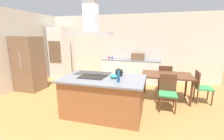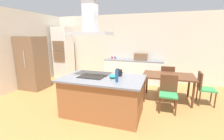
{
  "view_description": "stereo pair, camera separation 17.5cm",
  "coord_description": "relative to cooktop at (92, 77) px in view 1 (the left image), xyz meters",
  "views": [
    {
      "loc": [
        1.1,
        -3.25,
        1.85
      ],
      "look_at": [
        0.1,
        0.4,
        1.0
      ],
      "focal_mm": 24.76,
      "sensor_mm": 36.0,
      "label": 1
    },
    {
      "loc": [
        1.27,
        -3.2,
        1.85
      ],
      "look_at": [
        0.1,
        0.4,
        1.0
      ],
      "focal_mm": 24.76,
      "sensor_mm": 36.0,
      "label": 2
    }
  ],
  "objects": [
    {
      "name": "chair_facing_back_wall",
      "position": [
        1.75,
        2.01,
        -0.4
      ],
      "size": [
        0.42,
        0.42,
        0.89
      ],
      "color": "#33934C",
      "rests_on": "ground"
    },
    {
      "name": "mixing_bowl",
      "position": [
        0.51,
        0.01,
        0.04
      ],
      "size": [
        0.16,
        0.16,
        0.09
      ],
      "primitive_type": "ellipsoid",
      "color": "teal",
      "rests_on": "kitchen_island"
    },
    {
      "name": "countertop_microwave",
      "position": [
        0.76,
        2.88,
        0.13
      ],
      "size": [
        0.5,
        0.38,
        0.28
      ],
      "primitive_type": "cube",
      "color": "brown",
      "rests_on": "back_counter"
    },
    {
      "name": "range_hood",
      "position": [
        0.0,
        0.0,
        1.2
      ],
      "size": [
        0.9,
        0.55,
        0.78
      ],
      "color": "#ADADB2"
    },
    {
      "name": "wall_oven_stack",
      "position": [
        -2.63,
        2.65,
        0.2
      ],
      "size": [
        0.7,
        0.66,
        2.2
      ],
      "color": "white",
      "rests_on": "ground"
    },
    {
      "name": "chair_at_right_end",
      "position": [
        2.67,
        1.34,
        -0.4
      ],
      "size": [
        0.42,
        0.42,
        0.89
      ],
      "color": "#33934C",
      "rests_on": "ground"
    },
    {
      "name": "wall_left",
      "position": [
        -3.18,
        1.0,
        0.44
      ],
      "size": [
        0.1,
        8.8,
        2.7
      ],
      "primitive_type": "cube",
      "color": "beige",
      "rests_on": "ground"
    },
    {
      "name": "chair_facing_island",
      "position": [
        1.75,
        0.68,
        -0.4
      ],
      "size": [
        0.42,
        0.42,
        0.89
      ],
      "color": "#33934C",
      "rests_on": "ground"
    },
    {
      "name": "cooktop",
      "position": [
        0.0,
        0.0,
        0.0
      ],
      "size": [
        0.6,
        0.44,
        0.01
      ],
      "primitive_type": "cube",
      "color": "black",
      "rests_on": "kitchen_island"
    },
    {
      "name": "wall_back",
      "position": [
        0.27,
        3.25,
        0.44
      ],
      "size": [
        7.2,
        0.1,
        2.7
      ],
      "primitive_type": "cube",
      "color": "beige",
      "rests_on": "ground"
    },
    {
      "name": "dining_table",
      "position": [
        1.75,
        1.34,
        -0.24
      ],
      "size": [
        1.4,
        0.9,
        0.75
      ],
      "color": "#59331E",
      "rests_on": "ground"
    },
    {
      "name": "ground",
      "position": [
        0.27,
        1.5,
        -0.91
      ],
      "size": [
        16.0,
        16.0,
        0.0
      ],
      "primitive_type": "plane",
      "color": "#AD753D"
    },
    {
      "name": "coffee_mug_blue",
      "position": [
        -0.32,
        2.93,
        0.04
      ],
      "size": [
        0.08,
        0.08,
        0.09
      ],
      "primitive_type": "cylinder",
      "color": "#2D56B2",
      "rests_on": "back_counter"
    },
    {
      "name": "kitchen_island",
      "position": [
        0.27,
        0.0,
        -0.45
      ],
      "size": [
        1.89,
        1.15,
        0.9
      ],
      "color": "#995B33",
      "rests_on": "ground"
    },
    {
      "name": "back_counter",
      "position": [
        0.47,
        2.88,
        -0.46
      ],
      "size": [
        2.31,
        0.62,
        0.9
      ],
      "color": "white",
      "rests_on": "ground"
    },
    {
      "name": "tea_kettle",
      "position": [
        0.58,
        0.26,
        0.07
      ],
      "size": [
        0.22,
        0.17,
        0.18
      ],
      "color": "black",
      "rests_on": "kitchen_island"
    },
    {
      "name": "olive_oil_bottle",
      "position": [
        0.68,
        -0.24,
        0.12
      ],
      "size": [
        0.06,
        0.06,
        0.29
      ],
      "color": "navy",
      "rests_on": "kitchen_island"
    },
    {
      "name": "refrigerator",
      "position": [
        -2.71,
        0.96,
        0.0
      ],
      "size": [
        0.8,
        0.73,
        1.82
      ],
      "color": "brown",
      "rests_on": "ground"
    },
    {
      "name": "coffee_mug_red",
      "position": [
        -0.44,
        2.91,
        0.04
      ],
      "size": [
        0.08,
        0.08,
        0.09
      ],
      "primitive_type": "cylinder",
      "color": "red",
      "rests_on": "back_counter"
    }
  ]
}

